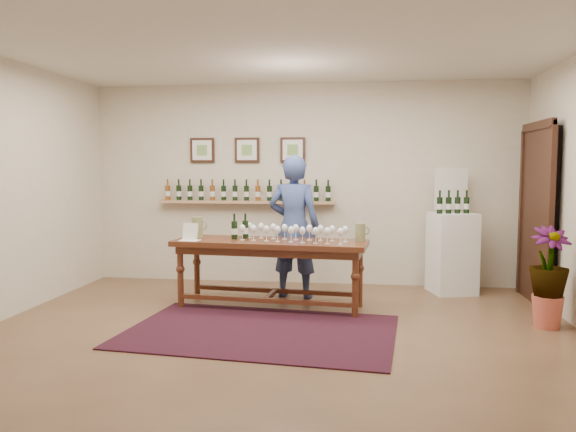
# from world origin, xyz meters

# --- Properties ---
(ground) EXTENTS (6.00, 6.00, 0.00)m
(ground) POSITION_xyz_m (0.00, 0.00, 0.00)
(ground) COLOR brown
(ground) RESTS_ON ground
(room_shell) EXTENTS (6.00, 6.00, 6.00)m
(room_shell) POSITION_xyz_m (2.11, 1.86, 1.12)
(room_shell) COLOR beige
(room_shell) RESTS_ON ground
(rug) EXTENTS (2.80, 2.01, 0.01)m
(rug) POSITION_xyz_m (-0.18, 0.05, 0.01)
(rug) COLOR #4C100D
(rug) RESTS_ON ground
(tasting_table) EXTENTS (2.29, 0.91, 0.79)m
(tasting_table) POSITION_xyz_m (-0.24, 1.04, 0.67)
(tasting_table) COLOR #4D1B13
(tasting_table) RESTS_ON ground
(table_glasses) EXTENTS (1.40, 0.58, 0.19)m
(table_glasses) POSITION_xyz_m (0.03, 1.03, 0.89)
(table_glasses) COLOR white
(table_glasses) RESTS_ON tasting_table
(table_bottles) EXTENTS (0.28, 0.17, 0.28)m
(table_bottles) POSITION_xyz_m (-0.62, 1.15, 0.93)
(table_bottles) COLOR black
(table_bottles) RESTS_ON tasting_table
(pitcher_left) EXTENTS (0.18, 0.18, 0.25)m
(pitcher_left) POSITION_xyz_m (-1.17, 1.22, 0.92)
(pitcher_left) COLOR olive
(pitcher_left) RESTS_ON tasting_table
(pitcher_right) EXTENTS (0.14, 0.14, 0.21)m
(pitcher_right) POSITION_xyz_m (0.80, 1.09, 0.90)
(pitcher_right) COLOR olive
(pitcher_right) RESTS_ON tasting_table
(menu_card) EXTENTS (0.24, 0.19, 0.20)m
(menu_card) POSITION_xyz_m (-1.16, 0.92, 0.89)
(menu_card) COLOR white
(menu_card) RESTS_ON tasting_table
(display_pedestal) EXTENTS (0.64, 0.64, 1.05)m
(display_pedestal) POSITION_xyz_m (1.99, 2.11, 0.52)
(display_pedestal) COLOR white
(display_pedestal) RESTS_ON ground
(pedestal_bottles) EXTENTS (0.34, 0.17, 0.33)m
(pedestal_bottles) POSITION_xyz_m (1.97, 2.03, 1.21)
(pedestal_bottles) COLOR black
(pedestal_bottles) RESTS_ON display_pedestal
(info_sign) EXTENTS (0.44, 0.14, 0.61)m
(info_sign) POSITION_xyz_m (1.98, 2.26, 1.35)
(info_sign) COLOR white
(info_sign) RESTS_ON display_pedestal
(potted_plant) EXTENTS (0.56, 0.56, 0.90)m
(potted_plant) POSITION_xyz_m (2.71, 0.59, 0.52)
(potted_plant) COLOR #BF523F
(potted_plant) RESTS_ON ground
(person) EXTENTS (0.71, 0.51, 1.79)m
(person) POSITION_xyz_m (-0.03, 1.59, 0.90)
(person) COLOR navy
(person) RESTS_ON ground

